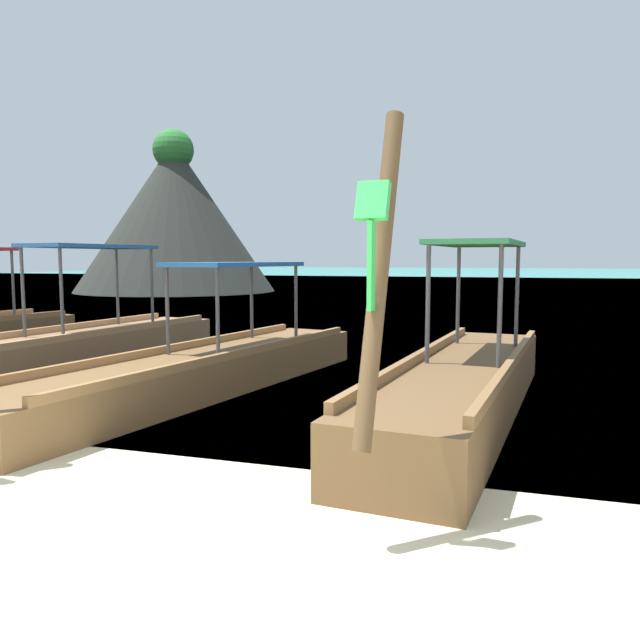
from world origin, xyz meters
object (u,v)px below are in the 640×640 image
longtail_boat_green_ribbon (464,384)px  karst_rock (171,221)px  longtail_boat_violet_ribbon (201,369)px  longtail_boat_turquoise_ribbon (53,351)px

longtail_boat_green_ribbon → karst_rock: karst_rock is taller
karst_rock → longtail_boat_violet_ribbon: bearing=-58.5°
longtail_boat_turquoise_ribbon → karst_rock: karst_rock is taller
longtail_boat_turquoise_ribbon → longtail_boat_violet_ribbon: bearing=-10.0°
longtail_boat_green_ribbon → karst_rock: size_ratio=0.58×
longtail_boat_violet_ribbon → longtail_boat_turquoise_ribbon: bearing=170.0°
longtail_boat_turquoise_ribbon → karst_rock: size_ratio=0.67×
longtail_boat_turquoise_ribbon → longtail_boat_green_ribbon: size_ratio=1.16×
karst_rock → longtail_boat_turquoise_ribbon: bearing=-63.4°
longtail_boat_turquoise_ribbon → longtail_boat_violet_ribbon: 2.84m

